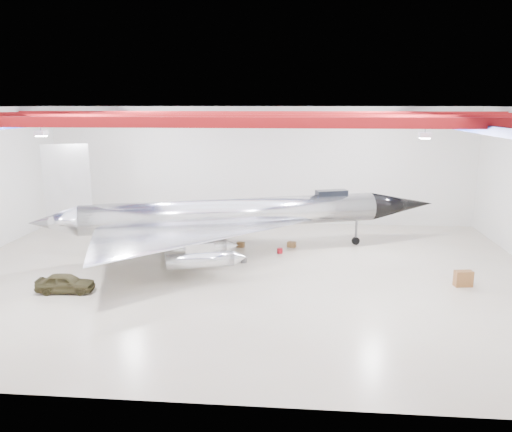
{
  "coord_description": "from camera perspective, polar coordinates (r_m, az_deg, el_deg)",
  "views": [
    {
      "loc": [
        3.78,
        -31.81,
        11.24
      ],
      "look_at": [
        0.82,
        2.0,
        3.58
      ],
      "focal_mm": 35.0,
      "sensor_mm": 36.0,
      "label": 1
    }
  ],
  "objects": [
    {
      "name": "jet_aircraft",
      "position": [
        37.88,
        -2.63,
        -0.15
      ],
      "size": [
        30.48,
        22.59,
        8.56
      ],
      "rotation": [
        0.0,
        0.0,
        0.32
      ],
      "color": "silver",
      "rests_on": "floor"
    },
    {
      "name": "ceiling",
      "position": [
        32.04,
        -1.82,
        12.29
      ],
      "size": [
        40.0,
        40.0,
        0.0
      ],
      "primitive_type": "plane",
      "rotation": [
        3.14,
        0.0,
        0.0
      ],
      "color": "#0A0F38",
      "rests_on": "wall_back"
    },
    {
      "name": "floor",
      "position": [
        33.95,
        -1.69,
        -6.62
      ],
      "size": [
        40.0,
        40.0,
        0.0
      ],
      "primitive_type": "plane",
      "color": "#BEB097",
      "rests_on": "ground"
    },
    {
      "name": "tool_chest",
      "position": [
        38.44,
        2.74,
        -3.98
      ],
      "size": [
        0.54,
        0.54,
        0.4
      ],
      "primitive_type": "cylinder",
      "rotation": [
        0.0,
        0.0,
        0.28
      ],
      "color": "maroon",
      "rests_on": "floor"
    },
    {
      "name": "jeep",
      "position": [
        32.71,
        -20.96,
        -7.16
      ],
      "size": [
        3.57,
        1.7,
        1.18
      ],
      "primitive_type": "imported",
      "rotation": [
        0.0,
        0.0,
        1.66
      ],
      "color": "#3A351D",
      "rests_on": "floor"
    },
    {
      "name": "engine_drum",
      "position": [
        36.22,
        -1.4,
        -5.02
      ],
      "size": [
        0.58,
        0.58,
        0.41
      ],
      "primitive_type": "cylinder",
      "rotation": [
        0.0,
        0.0,
        0.35
      ],
      "color": "#59595B",
      "rests_on": "floor"
    },
    {
      "name": "parts_bin",
      "position": [
        40.11,
        4.09,
        -3.27
      ],
      "size": [
        0.75,
        0.69,
        0.43
      ],
      "primitive_type": "cube",
      "rotation": [
        0.0,
        0.0,
        -0.38
      ],
      "color": "olive",
      "rests_on": "floor"
    },
    {
      "name": "desk",
      "position": [
        34.15,
        22.61,
        -6.62
      ],
      "size": [
        1.17,
        0.7,
        1.01
      ],
      "primitive_type": "cube",
      "rotation": [
        0.0,
        0.0,
        0.14
      ],
      "color": "brown",
      "rests_on": "floor"
    },
    {
      "name": "ceiling_structure",
      "position": [
        32.05,
        -1.81,
        11.08
      ],
      "size": [
        39.5,
        29.5,
        1.08
      ],
      "color": "maroon",
      "rests_on": "ceiling"
    },
    {
      "name": "oil_barrel",
      "position": [
        40.06,
        -1.78,
        -3.28
      ],
      "size": [
        0.67,
        0.6,
        0.39
      ],
      "primitive_type": "cube",
      "rotation": [
        0.0,
        0.0,
        -0.31
      ],
      "color": "olive",
      "rests_on": "floor"
    },
    {
      "name": "wall_back",
      "position": [
        47.32,
        0.38,
        5.76
      ],
      "size": [
        40.0,
        0.0,
        40.0
      ],
      "primitive_type": "plane",
      "rotation": [
        1.57,
        0.0,
        0.0
      ],
      "color": "silver",
      "rests_on": "floor"
    },
    {
      "name": "crate_small",
      "position": [
        40.04,
        -8.0,
        -3.51
      ],
      "size": [
        0.43,
        0.38,
        0.26
      ],
      "primitive_type": "cube",
      "rotation": [
        0.0,
        0.0,
        -0.24
      ],
      "color": "#59595B",
      "rests_on": "floor"
    },
    {
      "name": "crate_ply",
      "position": [
        40.0,
        -5.7,
        -3.38
      ],
      "size": [
        0.66,
        0.61,
        0.38
      ],
      "primitive_type": "cube",
      "rotation": [
        0.0,
        0.0,
        0.41
      ],
      "color": "olive",
      "rests_on": "floor"
    }
  ]
}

